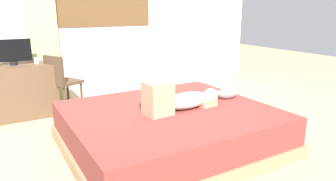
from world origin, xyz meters
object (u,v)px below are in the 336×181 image
(tv_monitor, at_px, (12,52))
(desk, at_px, (22,91))
(cat, at_px, (226,93))
(chair_by_desk, at_px, (61,80))
(person_lying, at_px, (180,99))
(bed, at_px, (169,128))
(cup, at_px, (37,60))

(tv_monitor, bearing_deg, desk, 0.00)
(desk, xyz_separation_m, tv_monitor, (-0.06, -0.00, 0.55))
(cat, bearing_deg, chair_by_desk, 131.91)
(cat, relative_size, tv_monitor, 0.73)
(desk, bearing_deg, cat, -43.17)
(person_lying, bearing_deg, desk, 124.53)
(bed, distance_m, cup, 2.25)
(person_lying, relative_size, chair_by_desk, 1.09)
(bed, relative_size, chair_by_desk, 2.51)
(cat, height_order, chair_by_desk, chair_by_desk)
(desk, height_order, cup, cup)
(desk, bearing_deg, bed, -56.62)
(person_lying, height_order, cat, person_lying)
(bed, height_order, cup, cup)
(tv_monitor, bearing_deg, cup, -2.94)
(bed, relative_size, cup, 26.71)
(tv_monitor, relative_size, cup, 5.95)
(tv_monitor, distance_m, cup, 0.32)
(desk, relative_size, chair_by_desk, 1.05)
(cat, bearing_deg, desk, 136.83)
(cat, bearing_deg, tv_monitor, 137.63)
(tv_monitor, xyz_separation_m, chair_by_desk, (0.56, -0.20, -0.41))
(cat, xyz_separation_m, cup, (-1.83, 1.92, 0.28))
(person_lying, height_order, desk, person_lying)
(person_lying, relative_size, tv_monitor, 1.96)
(desk, bearing_deg, cup, -3.67)
(person_lying, bearing_deg, bed, 148.23)
(bed, relative_size, cat, 6.12)
(desk, distance_m, cup, 0.47)
(cat, xyz_separation_m, desk, (-2.06, 1.93, -0.13))
(person_lying, xyz_separation_m, cat, (0.69, 0.06, -0.05))
(bed, xyz_separation_m, cup, (-1.04, 1.91, 0.56))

